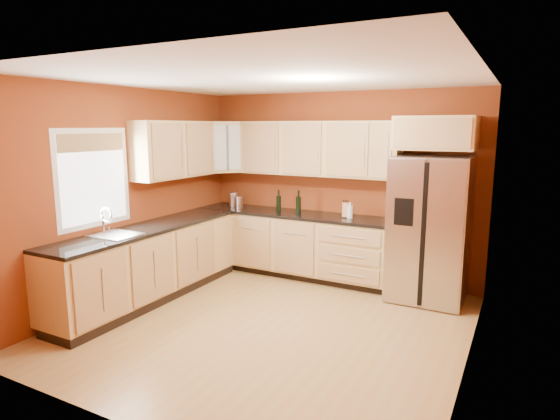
# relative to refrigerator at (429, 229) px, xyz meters

# --- Properties ---
(floor) EXTENTS (4.00, 4.00, 0.00)m
(floor) POSITION_rel_refrigerator_xyz_m (-1.35, -1.62, -0.89)
(floor) COLOR #A77D40
(floor) RESTS_ON ground
(ceiling) EXTENTS (4.00, 4.00, 0.00)m
(ceiling) POSITION_rel_refrigerator_xyz_m (-1.35, -1.62, 1.71)
(ceiling) COLOR white
(ceiling) RESTS_ON wall_back
(wall_back) EXTENTS (4.00, 0.04, 2.60)m
(wall_back) POSITION_rel_refrigerator_xyz_m (-1.35, 0.38, 0.41)
(wall_back) COLOR maroon
(wall_back) RESTS_ON floor
(wall_front) EXTENTS (4.00, 0.04, 2.60)m
(wall_front) POSITION_rel_refrigerator_xyz_m (-1.35, -3.62, 0.41)
(wall_front) COLOR maroon
(wall_front) RESTS_ON floor
(wall_left) EXTENTS (0.04, 4.00, 2.60)m
(wall_left) POSITION_rel_refrigerator_xyz_m (-3.35, -1.62, 0.41)
(wall_left) COLOR maroon
(wall_left) RESTS_ON floor
(wall_right) EXTENTS (0.04, 4.00, 2.60)m
(wall_right) POSITION_rel_refrigerator_xyz_m (0.65, -1.62, 0.41)
(wall_right) COLOR maroon
(wall_right) RESTS_ON floor
(base_cabinets_back) EXTENTS (2.90, 0.60, 0.88)m
(base_cabinets_back) POSITION_rel_refrigerator_xyz_m (-1.90, 0.07, -0.45)
(base_cabinets_back) COLOR tan
(base_cabinets_back) RESTS_ON floor
(base_cabinets_left) EXTENTS (0.60, 2.80, 0.88)m
(base_cabinets_left) POSITION_rel_refrigerator_xyz_m (-3.05, -1.62, -0.45)
(base_cabinets_left) COLOR tan
(base_cabinets_left) RESTS_ON floor
(countertop_back) EXTENTS (2.90, 0.62, 0.04)m
(countertop_back) POSITION_rel_refrigerator_xyz_m (-1.90, 0.06, 0.01)
(countertop_back) COLOR black
(countertop_back) RESTS_ON base_cabinets_back
(countertop_left) EXTENTS (0.62, 2.80, 0.04)m
(countertop_left) POSITION_rel_refrigerator_xyz_m (-3.04, -1.62, 0.01)
(countertop_left) COLOR black
(countertop_left) RESTS_ON base_cabinets_left
(upper_cabinets_back) EXTENTS (2.30, 0.33, 0.75)m
(upper_cabinets_back) POSITION_rel_refrigerator_xyz_m (-1.60, 0.21, 0.94)
(upper_cabinets_back) COLOR tan
(upper_cabinets_back) RESTS_ON wall_back
(upper_cabinets_left) EXTENTS (0.33, 1.35, 0.75)m
(upper_cabinets_left) POSITION_rel_refrigerator_xyz_m (-3.19, -0.90, 0.94)
(upper_cabinets_left) COLOR tan
(upper_cabinets_left) RESTS_ON wall_left
(corner_upper_cabinet) EXTENTS (0.67, 0.67, 0.75)m
(corner_upper_cabinet) POSITION_rel_refrigerator_xyz_m (-3.02, 0.04, 0.94)
(corner_upper_cabinet) COLOR tan
(corner_upper_cabinet) RESTS_ON wall_back
(over_fridge_cabinet) EXTENTS (0.92, 0.60, 0.40)m
(over_fridge_cabinet) POSITION_rel_refrigerator_xyz_m (0.00, 0.07, 1.16)
(over_fridge_cabinet) COLOR tan
(over_fridge_cabinet) RESTS_ON wall_back
(refrigerator) EXTENTS (0.90, 0.75, 1.78)m
(refrigerator) POSITION_rel_refrigerator_xyz_m (0.00, 0.00, 0.00)
(refrigerator) COLOR silver
(refrigerator) RESTS_ON floor
(window) EXTENTS (0.03, 0.90, 1.00)m
(window) POSITION_rel_refrigerator_xyz_m (-3.33, -2.12, 0.66)
(window) COLOR white
(window) RESTS_ON wall_left
(sink_faucet) EXTENTS (0.50, 0.42, 0.30)m
(sink_faucet) POSITION_rel_refrigerator_xyz_m (-3.04, -2.12, 0.18)
(sink_faucet) COLOR silver
(sink_faucet) RESTS_ON countertop_left
(canister_left) EXTENTS (0.17, 0.17, 0.22)m
(canister_left) POSITION_rel_refrigerator_xyz_m (-2.93, 0.11, 0.14)
(canister_left) COLOR silver
(canister_left) RESTS_ON countertop_back
(canister_right) EXTENTS (0.13, 0.13, 0.19)m
(canister_right) POSITION_rel_refrigerator_xyz_m (-2.77, 0.01, 0.12)
(canister_right) COLOR silver
(canister_right) RESTS_ON countertop_back
(wine_bottle_a) EXTENTS (0.09, 0.09, 0.31)m
(wine_bottle_a) POSITION_rel_refrigerator_xyz_m (-2.13, 0.08, 0.18)
(wine_bottle_a) COLOR black
(wine_bottle_a) RESTS_ON countertop_back
(wine_bottle_b) EXTENTS (0.09, 0.09, 0.32)m
(wine_bottle_b) POSITION_rel_refrigerator_xyz_m (-1.81, 0.08, 0.19)
(wine_bottle_b) COLOR black
(wine_bottle_b) RESTS_ON countertop_back
(knife_block) EXTENTS (0.12, 0.11, 0.20)m
(knife_block) POSITION_rel_refrigerator_xyz_m (-1.11, 0.10, 0.13)
(knife_block) COLOR tan
(knife_block) RESTS_ON countertop_back
(soap_dispenser) EXTENTS (0.09, 0.09, 0.21)m
(soap_dispenser) POSITION_rel_refrigerator_xyz_m (-1.04, 0.05, 0.14)
(soap_dispenser) COLOR silver
(soap_dispenser) RESTS_ON countertop_back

